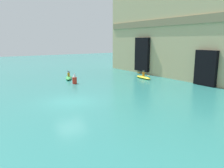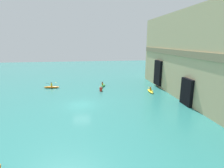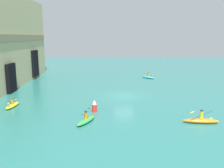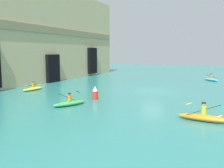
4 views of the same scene
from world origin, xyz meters
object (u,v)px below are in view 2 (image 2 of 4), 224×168
kayak_green (102,86)px  kayak_yellow (150,91)px  kayak_orange (52,87)px  marker_buoy (101,88)px

kayak_green → kayak_yellow: bearing=-96.6°
kayak_orange → marker_buoy: size_ratio=2.57×
kayak_yellow → marker_buoy: marker_buoy is taller
kayak_green → kayak_yellow: 10.12m
marker_buoy → kayak_green: bearing=169.6°
kayak_green → kayak_yellow: size_ratio=1.03×
kayak_orange → kayak_green: bearing=-175.7°
kayak_yellow → marker_buoy: 9.46m
kayak_yellow → marker_buoy: (-1.98, -9.25, 0.37)m
kayak_yellow → marker_buoy: bearing=82.1°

